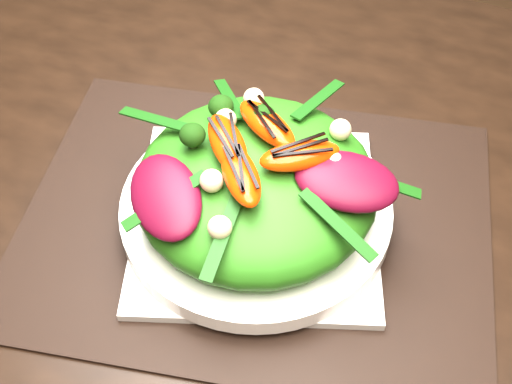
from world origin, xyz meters
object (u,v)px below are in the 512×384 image
at_px(lettuce_mound, 256,185).
at_px(placemat, 256,221).
at_px(salad_bowl, 256,209).
at_px(dining_table, 148,204).
at_px(plate_base, 256,218).
at_px(orange_segment, 268,124).

bearing_deg(lettuce_mound, placemat, 90.00).
bearing_deg(salad_bowl, dining_table, -176.80).
bearing_deg(lettuce_mound, dining_table, -176.80).
relative_size(dining_table, placemat, 3.61).
xyz_separation_m(dining_table, placemat, (0.12, 0.01, 0.02)).
distance_m(plate_base, salad_bowl, 0.01).
bearing_deg(plate_base, orange_segment, 94.15).
bearing_deg(placemat, salad_bowl, 0.00).
bearing_deg(orange_segment, salad_bowl, -85.85).
relative_size(plate_base, salad_bowl, 0.90).
relative_size(placemat, lettuce_mound, 2.01).
height_order(salad_bowl, orange_segment, orange_segment).
distance_m(plate_base, lettuce_mound, 0.05).
relative_size(dining_table, lettuce_mound, 7.26).
distance_m(dining_table, placemat, 0.12).
distance_m(dining_table, lettuce_mound, 0.14).
bearing_deg(placemat, plate_base, 0.00).
xyz_separation_m(placemat, orange_segment, (-0.00, 0.03, 0.10)).
xyz_separation_m(lettuce_mound, orange_segment, (-0.00, 0.03, 0.05)).
xyz_separation_m(dining_table, salad_bowl, (0.12, 0.01, 0.04)).
xyz_separation_m(salad_bowl, orange_segment, (-0.00, 0.03, 0.08)).
distance_m(placemat, salad_bowl, 0.02).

